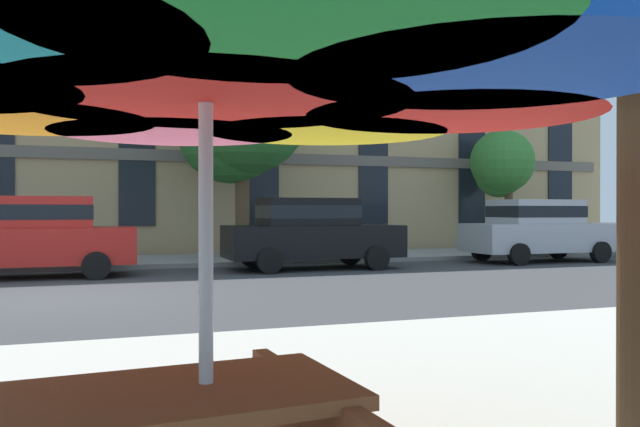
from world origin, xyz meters
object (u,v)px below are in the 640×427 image
Objects in this scene: street_tree_middle at (240,118)px; sedan_black at (311,231)px; street_tree_right at (501,166)px; sedan_silver at (538,229)px; patio_umbrella at (206,40)px; sedan_red at (33,234)px.

sedan_black is at bearing -68.24° from street_tree_middle.
street_tree_right is at bearing 4.93° from street_tree_middle.
street_tree_right reaches higher than sedan_silver.
patio_umbrella is at bearing -102.64° from street_tree_middle.
sedan_silver is 17.23m from patio_umbrella.
street_tree_middle is (-8.07, 2.97, 3.19)m from sedan_silver.
street_tree_right is 21.00m from patio_umbrella.
sedan_red is 1.19× the size of patio_umbrella.
sedan_red is 15.33m from street_tree_right.
sedan_silver is 4.54m from street_tree_right.
sedan_silver is at bearing -20.20° from street_tree_middle.
sedan_silver is (6.88, 0.00, 0.00)m from sedan_black.
sedan_silver is at bearing -110.32° from street_tree_right.
street_tree_right reaches higher than patio_umbrella.
sedan_red is 1.00× the size of sedan_black.
street_tree_middle reaches higher than sedan_silver.
street_tree_middle is at bearing 159.80° from sedan_silver.
sedan_red is at bearing -165.57° from street_tree_right.
patio_umbrella reaches higher than sedan_red.
sedan_red and sedan_black have the same top height.
patio_umbrella is at bearing -128.23° from street_tree_right.
street_tree_middle reaches higher than sedan_black.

